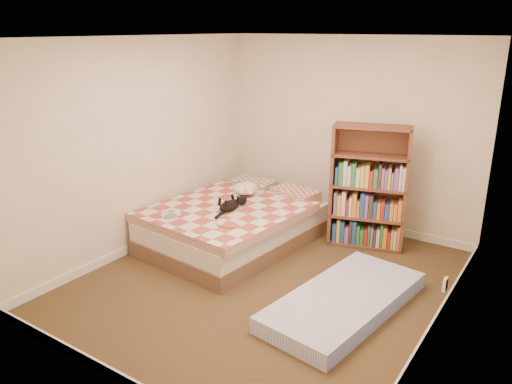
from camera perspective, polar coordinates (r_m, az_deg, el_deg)
The scene contains 6 objects.
room at distance 4.98m, azimuth 1.24°, elevation 2.13°, with size 3.51×4.01×2.51m.
bed at distance 6.26m, azimuth -2.25°, elevation -3.51°, with size 1.73×2.27×0.57m.
bookshelf at distance 6.23m, azimuth 12.71°, elevation -1.16°, with size 0.99×0.55×1.51m.
floor_mattress at distance 4.98m, azimuth 10.05°, elevation -12.19°, with size 0.82×1.81×0.16m, color #7583C3.
black_cat at distance 5.95m, azimuth -2.82°, elevation -1.44°, with size 0.25×0.61×0.14m.
white_dog at distance 6.47m, azimuth -1.14°, elevation 0.40°, with size 0.34×0.36×0.16m.
Camera 1 is at (2.58, -4.03, 2.59)m, focal length 35.00 mm.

